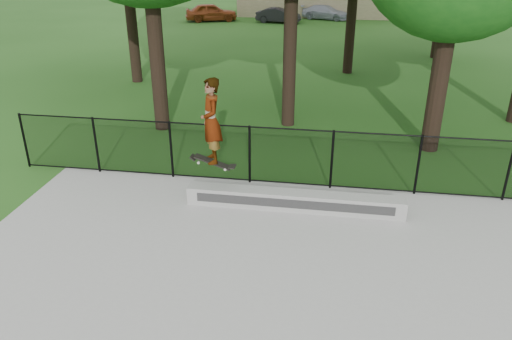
# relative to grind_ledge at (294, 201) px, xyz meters

# --- Properties ---
(grind_ledge) EXTENTS (4.88, 0.40, 0.42)m
(grind_ledge) POSITION_rel_grind_ledge_xyz_m (0.00, 0.00, 0.00)
(grind_ledge) COLOR #ABACA7
(grind_ledge) RESTS_ON concrete_slab
(car_a) EXTENTS (4.10, 2.69, 1.30)m
(car_a) POSITION_rel_grind_ledge_xyz_m (-8.69, 27.85, 0.38)
(car_a) COLOR #96411B
(car_a) RESTS_ON ground
(car_b) EXTENTS (3.04, 1.49, 1.06)m
(car_b) POSITION_rel_grind_ledge_xyz_m (-3.64, 27.85, 0.26)
(car_b) COLOR black
(car_b) RESTS_ON ground
(car_c) EXTENTS (3.64, 2.45, 1.06)m
(car_c) POSITION_rel_grind_ledge_xyz_m (-0.27, 30.15, 0.26)
(car_c) COLOR #ADB3C4
(car_c) RESTS_ON ground
(skater_airborne) EXTENTS (0.81, 0.81, 2.08)m
(skater_airborne) POSITION_rel_grind_ledge_xyz_m (-1.84, -0.03, 1.77)
(skater_airborne) COLOR black
(skater_airborne) RESTS_ON ground
(chainlink_fence) EXTENTS (16.06, 0.06, 1.50)m
(chainlink_fence) POSITION_rel_grind_ledge_xyz_m (0.78, 1.20, 0.54)
(chainlink_fence) COLOR black
(chainlink_fence) RESTS_ON concrete_slab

